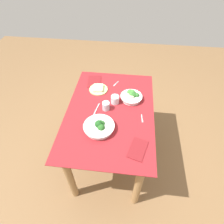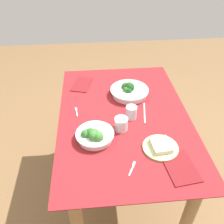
{
  "view_description": "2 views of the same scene",
  "coord_description": "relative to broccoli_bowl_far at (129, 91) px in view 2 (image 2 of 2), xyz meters",
  "views": [
    {
      "loc": [
        -1.2,
        -0.16,
        2.02
      ],
      "look_at": [
        -0.05,
        -0.02,
        0.82
      ],
      "focal_mm": 29.91,
      "sensor_mm": 36.0,
      "label": 1
    },
    {
      "loc": [
        1.17,
        -0.18,
        1.75
      ],
      "look_at": [
        0.01,
        -0.08,
        0.82
      ],
      "focal_mm": 39.14,
      "sensor_mm": 36.0,
      "label": 2
    }
  ],
  "objects": [
    {
      "name": "ground_plane",
      "position": [
        0.22,
        -0.06,
        -0.8
      ],
      "size": [
        6.0,
        6.0,
        0.0
      ],
      "primitive_type": "plane",
      "color": "brown"
    },
    {
      "name": "dining_table",
      "position": [
        0.22,
        -0.06,
        -0.18
      ],
      "size": [
        1.21,
        0.81,
        0.77
      ],
      "color": "maroon",
      "rests_on": "ground_plane"
    },
    {
      "name": "broccoli_bowl_far",
      "position": [
        0.0,
        0.0,
        0.0
      ],
      "size": [
        0.26,
        0.26,
        0.1
      ],
      "color": "white",
      "rests_on": "dining_table"
    },
    {
      "name": "broccoli_bowl_near",
      "position": [
        0.42,
        -0.26,
        0.0
      ],
      "size": [
        0.21,
        0.21,
        0.09
      ],
      "color": "white",
      "rests_on": "dining_table"
    },
    {
      "name": "bread_side_plate",
      "position": [
        0.52,
        0.1,
        -0.02
      ],
      "size": [
        0.19,
        0.19,
        0.04
      ],
      "color": "#B7D684",
      "rests_on": "dining_table"
    },
    {
      "name": "water_glass_center",
      "position": [
        0.34,
        -0.1,
        0.01
      ],
      "size": [
        0.08,
        0.08,
        0.08
      ],
      "primitive_type": "cylinder",
      "color": "silver",
      "rests_on": "dining_table"
    },
    {
      "name": "water_glass_side",
      "position": [
        0.24,
        -0.02,
        0.01
      ],
      "size": [
        0.07,
        0.07,
        0.08
      ],
      "primitive_type": "cylinder",
      "color": "silver",
      "rests_on": "dining_table"
    },
    {
      "name": "fork_by_far_bowl",
      "position": [
        0.16,
        -0.36,
        -0.03
      ],
      "size": [
        0.09,
        0.02,
        0.0
      ],
      "rotation": [
        0.0,
        0.0,
        3.27
      ],
      "color": "#B7B7BC",
      "rests_on": "dining_table"
    },
    {
      "name": "fork_by_near_bowl",
      "position": [
        0.63,
        -0.07,
        -0.03
      ],
      "size": [
        0.09,
        0.05,
        0.0
      ],
      "rotation": [
        0.0,
        0.0,
        2.65
      ],
      "color": "#B7B7BC",
      "rests_on": "dining_table"
    },
    {
      "name": "table_knife_left",
      "position": [
        0.21,
        0.07,
        -0.03
      ],
      "size": [
        0.2,
        0.04,
        0.0
      ],
      "primitive_type": "cube",
      "rotation": [
        0.0,
        0.0,
        2.97
      ],
      "color": "#B7B7BC",
      "rests_on": "dining_table"
    },
    {
      "name": "napkin_folded_upper",
      "position": [
        0.65,
        0.16,
        -0.03
      ],
      "size": [
        0.23,
        0.17,
        0.01
      ],
      "primitive_type": "cube",
      "rotation": [
        0.0,
        0.0,
        0.12
      ],
      "color": "maroon",
      "rests_on": "dining_table"
    },
    {
      "name": "napkin_folded_lower",
      "position": [
        -0.16,
        -0.33,
        -0.03
      ],
      "size": [
        0.23,
        0.17,
        0.01
      ],
      "primitive_type": "cube",
      "rotation": [
        0.0,
        0.0,
        -0.29
      ],
      "color": "maroon",
      "rests_on": "dining_table"
    }
  ]
}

